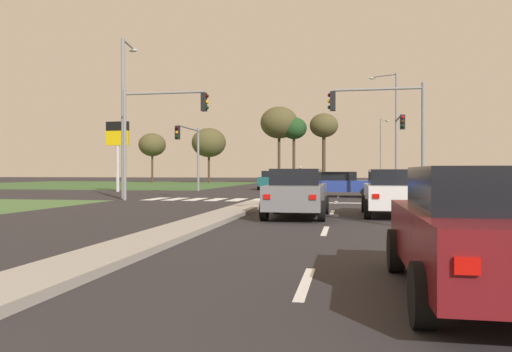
{
  "coord_description": "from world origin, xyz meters",
  "views": [
    {
      "loc": [
        4.05,
        -1.25,
        1.5
      ],
      "look_at": [
        -1.93,
        31.15,
        1.23
      ],
      "focal_mm": 34.81,
      "sensor_mm": 36.0,
      "label": 1
    }
  ],
  "objects_px": {
    "traffic_signal_near_left": "(154,124)",
    "treeline_near": "(152,145)",
    "car_navy_seventh": "(490,184)",
    "car_maroon_fourth": "(487,231)",
    "treeline_second": "(209,143)",
    "street_lamp_fourth": "(382,147)",
    "car_blue_sixth": "(341,184)",
    "traffic_signal_near_right": "(388,121)",
    "fuel_price_totem": "(118,141)",
    "traffic_signal_far_left": "(190,145)",
    "traffic_signal_far_right": "(399,139)",
    "treeline_third": "(279,123)",
    "treeline_fourth": "(294,129)",
    "car_teal_third": "(273,180)",
    "car_black_fifth": "(282,179)",
    "treeline_fifth": "(324,126)",
    "pedestrian_at_median": "(300,175)",
    "car_grey_near": "(297,193)",
    "car_white_second": "(393,192)",
    "street_lamp_third": "(394,125)",
    "street_lamp_second": "(124,109)"
  },
  "relations": [
    {
      "from": "fuel_price_totem",
      "to": "treeline_third",
      "type": "distance_m",
      "value": 33.26
    },
    {
      "from": "car_black_fifth",
      "to": "car_teal_third",
      "type": "bearing_deg",
      "value": 91.47
    },
    {
      "from": "traffic_signal_near_right",
      "to": "treeline_fourth",
      "type": "distance_m",
      "value": 43.44
    },
    {
      "from": "car_white_second",
      "to": "car_navy_seventh",
      "type": "xyz_separation_m",
      "value": [
        6.77,
        13.83,
        0.0
      ]
    },
    {
      "from": "car_navy_seventh",
      "to": "fuel_price_totem",
      "type": "xyz_separation_m",
      "value": [
        -25.49,
        3.83,
        3.07
      ]
    },
    {
      "from": "car_teal_third",
      "to": "treeline_fourth",
      "type": "xyz_separation_m",
      "value": [
        -0.86,
        25.12,
        6.52
      ]
    },
    {
      "from": "car_teal_third",
      "to": "treeline_third",
      "type": "xyz_separation_m",
      "value": [
        -2.9,
        25.24,
        7.39
      ]
    },
    {
      "from": "car_white_second",
      "to": "treeline_third",
      "type": "height_order",
      "value": "treeline_third"
    },
    {
      "from": "traffic_signal_far_right",
      "to": "treeline_fourth",
      "type": "bearing_deg",
      "value": 109.14
    },
    {
      "from": "treeline_third",
      "to": "street_lamp_third",
      "type": "bearing_deg",
      "value": -57.81
    },
    {
      "from": "street_lamp_third",
      "to": "treeline_near",
      "type": "bearing_deg",
      "value": 146.89
    },
    {
      "from": "car_black_fifth",
      "to": "fuel_price_totem",
      "type": "relative_size",
      "value": 0.83
    },
    {
      "from": "pedestrian_at_median",
      "to": "fuel_price_totem",
      "type": "relative_size",
      "value": 0.34
    },
    {
      "from": "car_blue_sixth",
      "to": "traffic_signal_far_right",
      "type": "relative_size",
      "value": 0.82
    },
    {
      "from": "car_navy_seventh",
      "to": "street_lamp_second",
      "type": "xyz_separation_m",
      "value": [
        -20.75,
        -5.05,
        4.25
      ]
    },
    {
      "from": "car_teal_third",
      "to": "street_lamp_third",
      "type": "xyz_separation_m",
      "value": [
        10.39,
        4.12,
        4.94
      ]
    },
    {
      "from": "traffic_signal_near_right",
      "to": "street_lamp_fourth",
      "type": "distance_m",
      "value": 42.38
    },
    {
      "from": "traffic_signal_near_right",
      "to": "fuel_price_totem",
      "type": "xyz_separation_m",
      "value": [
        -19.1,
        10.48,
        -0.08
      ]
    },
    {
      "from": "treeline_fifth",
      "to": "pedestrian_at_median",
      "type": "bearing_deg",
      "value": -91.41
    },
    {
      "from": "car_black_fifth",
      "to": "car_white_second",
      "type": "bearing_deg",
      "value": 104.21
    },
    {
      "from": "traffic_signal_near_right",
      "to": "traffic_signal_far_left",
      "type": "relative_size",
      "value": 1.1
    },
    {
      "from": "traffic_signal_far_right",
      "to": "fuel_price_totem",
      "type": "height_order",
      "value": "traffic_signal_far_right"
    },
    {
      "from": "treeline_third",
      "to": "treeline_fourth",
      "type": "distance_m",
      "value": 2.23
    },
    {
      "from": "car_navy_seventh",
      "to": "traffic_signal_near_left",
      "type": "height_order",
      "value": "traffic_signal_near_left"
    },
    {
      "from": "car_navy_seventh",
      "to": "traffic_signal_far_left",
      "type": "distance_m",
      "value": 20.65
    },
    {
      "from": "street_lamp_third",
      "to": "street_lamp_fourth",
      "type": "distance_m",
      "value": 20.98
    },
    {
      "from": "car_maroon_fourth",
      "to": "treeline_second",
      "type": "height_order",
      "value": "treeline_second"
    },
    {
      "from": "car_grey_near",
      "to": "car_navy_seventh",
      "type": "relative_size",
      "value": 0.98
    },
    {
      "from": "car_black_fifth",
      "to": "treeline_near",
      "type": "xyz_separation_m",
      "value": [
        -20.77,
        17.36,
        4.53
      ]
    },
    {
      "from": "treeline_near",
      "to": "pedestrian_at_median",
      "type": "bearing_deg",
      "value": -48.04
    },
    {
      "from": "car_navy_seventh",
      "to": "traffic_signal_near_right",
      "type": "bearing_deg",
      "value": 136.12
    },
    {
      "from": "traffic_signal_far_left",
      "to": "street_lamp_fourth",
      "type": "xyz_separation_m",
      "value": [
        16.06,
        31.11,
        1.24
      ]
    },
    {
      "from": "car_blue_sixth",
      "to": "traffic_signal_near_right",
      "type": "xyz_separation_m",
      "value": [
        2.3,
        -5.75,
        3.18
      ]
    },
    {
      "from": "car_navy_seventh",
      "to": "pedestrian_at_median",
      "type": "bearing_deg",
      "value": 53.18
    },
    {
      "from": "treeline_third",
      "to": "treeline_second",
      "type": "bearing_deg",
      "value": -173.55
    },
    {
      "from": "car_blue_sixth",
      "to": "treeline_fifth",
      "type": "bearing_deg",
      "value": -175.74
    },
    {
      "from": "car_teal_third",
      "to": "street_lamp_second",
      "type": "relative_size",
      "value": 0.5
    },
    {
      "from": "car_blue_sixth",
      "to": "car_navy_seventh",
      "type": "height_order",
      "value": "car_navy_seventh"
    },
    {
      "from": "pedestrian_at_median",
      "to": "car_maroon_fourth",
      "type": "bearing_deg",
      "value": -54.74
    },
    {
      "from": "car_black_fifth",
      "to": "car_navy_seventh",
      "type": "distance_m",
      "value": 23.12
    },
    {
      "from": "car_white_second",
      "to": "car_teal_third",
      "type": "bearing_deg",
      "value": 107.77
    },
    {
      "from": "treeline_fifth",
      "to": "car_grey_near",
      "type": "bearing_deg",
      "value": -88.34
    },
    {
      "from": "traffic_signal_far_right",
      "to": "car_teal_third",
      "type": "bearing_deg",
      "value": 150.05
    },
    {
      "from": "car_maroon_fourth",
      "to": "traffic_signal_far_left",
      "type": "height_order",
      "value": "traffic_signal_far_left"
    },
    {
      "from": "pedestrian_at_median",
      "to": "treeline_third",
      "type": "bearing_deg",
      "value": 127.66
    },
    {
      "from": "street_lamp_fourth",
      "to": "treeline_third",
      "type": "height_order",
      "value": "treeline_third"
    },
    {
      "from": "treeline_second",
      "to": "treeline_third",
      "type": "relative_size",
      "value": 0.73
    },
    {
      "from": "street_lamp_fourth",
      "to": "car_blue_sixth",
      "type": "bearing_deg",
      "value": -97.46
    },
    {
      "from": "treeline_third",
      "to": "car_grey_near",
      "type": "bearing_deg",
      "value": -81.55
    },
    {
      "from": "traffic_signal_near_left",
      "to": "treeline_near",
      "type": "relative_size",
      "value": 0.84
    }
  ]
}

